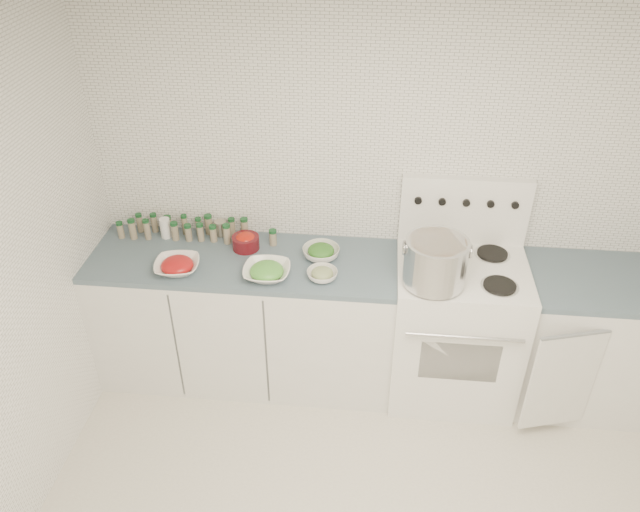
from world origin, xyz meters
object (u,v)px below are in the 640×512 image
Objects in this scene: stove at (455,325)px; bowl_tomato at (177,266)px; bowl_snowpea at (267,271)px; stock_pot at (436,260)px.

bowl_tomato is at bearing -174.55° from stove.
bowl_tomato is 1.07× the size of bowl_snowpea.
stock_pot is (-0.19, -0.18, 0.59)m from stove.
stock_pot is 0.95m from bowl_snowpea.
stove is 4.70× the size of bowl_tomato.
bowl_tomato is 0.53m from bowl_snowpea.
stove reaches higher than bowl_tomato.
bowl_snowpea is (0.53, -0.01, 0.00)m from bowl_tomato.
stove reaches higher than bowl_snowpea.
bowl_snowpea is at bearing -0.76° from bowl_tomato.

